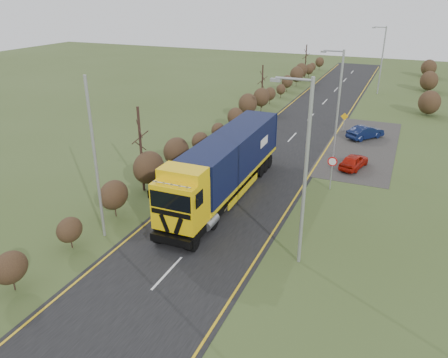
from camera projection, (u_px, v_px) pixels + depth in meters
ground at (202, 235)px, 25.28m from camera, size 160.00×160.00×0.00m
road at (258, 174)px, 33.71m from camera, size 8.00×120.00×0.02m
layby at (362, 146)px, 39.80m from camera, size 6.00×18.00×0.02m
lane_markings at (257, 175)px, 33.45m from camera, size 7.52×116.00×0.01m
hedgerow at (176, 153)px, 33.46m from camera, size 2.24×102.04×6.05m
lorry at (225, 163)px, 29.13m from camera, size 2.99×15.39×4.29m
car_red_hatchback at (354, 161)px, 34.63m from camera, size 2.19×3.67×1.17m
car_blue_sedan at (365, 132)px, 41.57m from camera, size 3.37×3.85×1.26m
streetlight_near at (303, 167)px, 20.82m from camera, size 2.03×0.19×9.58m
streetlight_mid at (337, 100)px, 35.35m from camera, size 1.89×0.18×8.86m
streetlight_far at (381, 58)px, 58.14m from camera, size 1.88×0.18×8.82m
left_pole at (95, 161)px, 23.47m from camera, size 0.16×0.16×9.20m
speed_sign at (332, 167)px, 30.46m from camera, size 0.68×0.10×2.47m
warning_board at (344, 120)px, 43.44m from camera, size 0.74×0.11×1.94m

